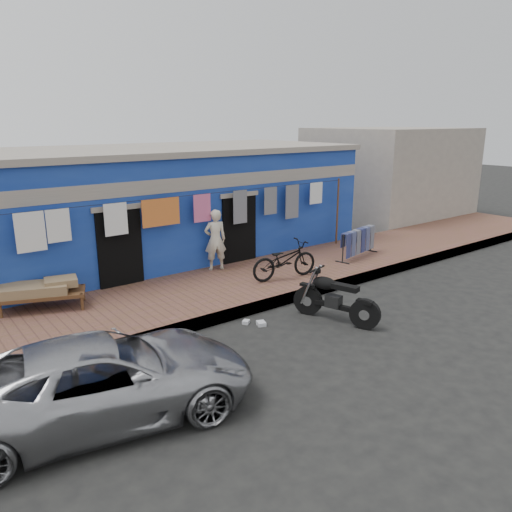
{
  "coord_description": "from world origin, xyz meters",
  "views": [
    {
      "loc": [
        -6.62,
        -6.65,
        4.13
      ],
      "look_at": [
        0.0,
        2.0,
        1.15
      ],
      "focal_mm": 35.0,
      "sensor_mm": 36.0,
      "label": 1
    }
  ],
  "objects_px": {
    "charpoy": "(43,295)",
    "seated_person": "(215,240)",
    "jeans_rack": "(358,243)",
    "car": "(104,378)",
    "motorcycle": "(336,297)",
    "bicycle": "(284,256)"
  },
  "relations": [
    {
      "from": "motorcycle",
      "to": "jeans_rack",
      "type": "relative_size",
      "value": 0.99
    },
    {
      "from": "motorcycle",
      "to": "jeans_rack",
      "type": "height_order",
      "value": "jeans_rack"
    },
    {
      "from": "charpoy",
      "to": "seated_person",
      "type": "bearing_deg",
      "value": 2.61
    },
    {
      "from": "bicycle",
      "to": "charpoy",
      "type": "xyz_separation_m",
      "value": [
        -5.42,
        1.51,
        -0.28
      ]
    },
    {
      "from": "seated_person",
      "to": "jeans_rack",
      "type": "xyz_separation_m",
      "value": [
        3.97,
        -1.46,
        -0.39
      ]
    },
    {
      "from": "car",
      "to": "seated_person",
      "type": "bearing_deg",
      "value": -35.91
    },
    {
      "from": "car",
      "to": "seated_person",
      "type": "height_order",
      "value": "seated_person"
    },
    {
      "from": "seated_person",
      "to": "bicycle",
      "type": "relative_size",
      "value": 0.91
    },
    {
      "from": "seated_person",
      "to": "bicycle",
      "type": "distance_m",
      "value": 1.97
    },
    {
      "from": "jeans_rack",
      "to": "car",
      "type": "bearing_deg",
      "value": -160.82
    },
    {
      "from": "car",
      "to": "jeans_rack",
      "type": "distance_m",
      "value": 9.3
    },
    {
      "from": "jeans_rack",
      "to": "seated_person",
      "type": "bearing_deg",
      "value": 159.77
    },
    {
      "from": "car",
      "to": "seated_person",
      "type": "relative_size",
      "value": 2.69
    },
    {
      "from": "bicycle",
      "to": "motorcycle",
      "type": "height_order",
      "value": "bicycle"
    },
    {
      "from": "charpoy",
      "to": "bicycle",
      "type": "bearing_deg",
      "value": -15.61
    },
    {
      "from": "jeans_rack",
      "to": "motorcycle",
      "type": "bearing_deg",
      "value": -144.36
    },
    {
      "from": "motorcycle",
      "to": "jeans_rack",
      "type": "bearing_deg",
      "value": 19.49
    },
    {
      "from": "motorcycle",
      "to": "charpoy",
      "type": "xyz_separation_m",
      "value": [
        -4.85,
        3.84,
        0.0
      ]
    },
    {
      "from": "seated_person",
      "to": "bicycle",
      "type": "height_order",
      "value": "seated_person"
    },
    {
      "from": "charpoy",
      "to": "car",
      "type": "bearing_deg",
      "value": -94.37
    },
    {
      "from": "bicycle",
      "to": "jeans_rack",
      "type": "distance_m",
      "value": 3.04
    },
    {
      "from": "car",
      "to": "motorcycle",
      "type": "distance_m",
      "value": 5.21
    }
  ]
}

